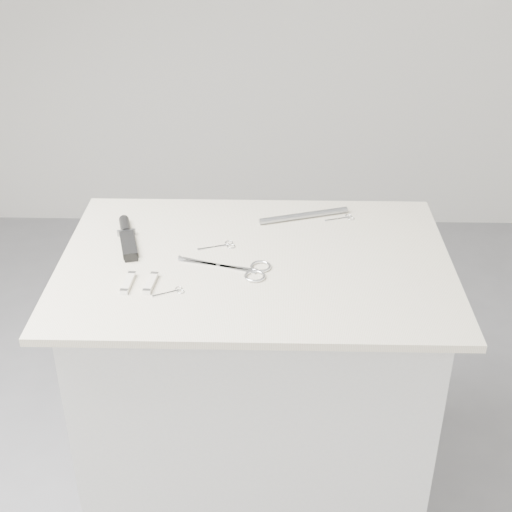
{
  "coord_description": "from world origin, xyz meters",
  "views": [
    {
      "loc": [
        0.04,
        -1.57,
        1.84
      ],
      "look_at": [
        0.0,
        0.02,
        0.92
      ],
      "focal_mm": 50.0,
      "sensor_mm": 36.0,
      "label": 1
    }
  ],
  "objects_px": {
    "embroidery_scissors_a": "(222,246)",
    "tiny_scissors": "(172,292)",
    "sheathed_knife": "(127,236)",
    "plinth": "(255,400)",
    "large_shears": "(244,269)",
    "embroidery_scissors_b": "(343,218)",
    "pocket_knife_b": "(151,283)",
    "metal_rail": "(304,215)",
    "pocket_knife_a": "(128,283)"
  },
  "relations": [
    {
      "from": "plinth",
      "to": "tiny_scissors",
      "type": "xyz_separation_m",
      "value": [
        -0.19,
        -0.16,
        0.47
      ]
    },
    {
      "from": "embroidery_scissors_a",
      "to": "sheathed_knife",
      "type": "bearing_deg",
      "value": 152.62
    },
    {
      "from": "embroidery_scissors_b",
      "to": "sheathed_knife",
      "type": "height_order",
      "value": "sheathed_knife"
    },
    {
      "from": "metal_rail",
      "to": "plinth",
      "type": "bearing_deg",
      "value": -119.33
    },
    {
      "from": "plinth",
      "to": "embroidery_scissors_a",
      "type": "relative_size",
      "value": 9.05
    },
    {
      "from": "plinth",
      "to": "metal_rail",
      "type": "height_order",
      "value": "metal_rail"
    },
    {
      "from": "large_shears",
      "to": "pocket_knife_b",
      "type": "xyz_separation_m",
      "value": [
        -0.22,
        -0.07,
        0.0
      ]
    },
    {
      "from": "embroidery_scissors_b",
      "to": "metal_rail",
      "type": "height_order",
      "value": "metal_rail"
    },
    {
      "from": "large_shears",
      "to": "tiny_scissors",
      "type": "distance_m",
      "value": 0.2
    },
    {
      "from": "embroidery_scissors_a",
      "to": "metal_rail",
      "type": "xyz_separation_m",
      "value": [
        0.22,
        0.17,
        0.01
      ]
    },
    {
      "from": "embroidery_scissors_b",
      "to": "pocket_knife_b",
      "type": "bearing_deg",
      "value": -162.44
    },
    {
      "from": "tiny_scissors",
      "to": "metal_rail",
      "type": "distance_m",
      "value": 0.51
    },
    {
      "from": "pocket_knife_a",
      "to": "metal_rail",
      "type": "distance_m",
      "value": 0.57
    },
    {
      "from": "pocket_knife_a",
      "to": "metal_rail",
      "type": "relative_size",
      "value": 0.35
    },
    {
      "from": "plinth",
      "to": "pocket_knife_a",
      "type": "bearing_deg",
      "value": -157.39
    },
    {
      "from": "metal_rail",
      "to": "embroidery_scissors_a",
      "type": "bearing_deg",
      "value": -142.93
    },
    {
      "from": "pocket_knife_a",
      "to": "pocket_knife_b",
      "type": "bearing_deg",
      "value": -86.35
    },
    {
      "from": "large_shears",
      "to": "pocket_knife_a",
      "type": "height_order",
      "value": "pocket_knife_a"
    },
    {
      "from": "pocket_knife_b",
      "to": "metal_rail",
      "type": "relative_size",
      "value": 0.34
    },
    {
      "from": "large_shears",
      "to": "metal_rail",
      "type": "xyz_separation_m",
      "value": [
        0.16,
        0.29,
        0.01
      ]
    },
    {
      "from": "tiny_scissors",
      "to": "pocket_knife_a",
      "type": "distance_m",
      "value": 0.11
    },
    {
      "from": "sheathed_knife",
      "to": "plinth",
      "type": "bearing_deg",
      "value": -121.79
    },
    {
      "from": "sheathed_knife",
      "to": "pocket_knife_a",
      "type": "xyz_separation_m",
      "value": [
        0.04,
        -0.23,
        -0.0
      ]
    },
    {
      "from": "large_shears",
      "to": "embroidery_scissors_a",
      "type": "xyz_separation_m",
      "value": [
        -0.06,
        0.12,
        -0.0
      ]
    },
    {
      "from": "embroidery_scissors_a",
      "to": "metal_rail",
      "type": "height_order",
      "value": "metal_rail"
    },
    {
      "from": "large_shears",
      "to": "metal_rail",
      "type": "bearing_deg",
      "value": 76.94
    },
    {
      "from": "tiny_scissors",
      "to": "embroidery_scissors_a",
      "type": "bearing_deg",
      "value": 39.93
    },
    {
      "from": "sheathed_knife",
      "to": "pocket_knife_b",
      "type": "relative_size",
      "value": 2.43
    },
    {
      "from": "large_shears",
      "to": "embroidery_scissors_a",
      "type": "relative_size",
      "value": 2.37
    },
    {
      "from": "plinth",
      "to": "pocket_knife_b",
      "type": "distance_m",
      "value": 0.55
    },
    {
      "from": "large_shears",
      "to": "metal_rail",
      "type": "relative_size",
      "value": 0.9
    },
    {
      "from": "plinth",
      "to": "embroidery_scissors_a",
      "type": "bearing_deg",
      "value": 143.09
    },
    {
      "from": "tiny_scissors",
      "to": "pocket_knife_b",
      "type": "xyz_separation_m",
      "value": [
        -0.06,
        0.03,
        0.0
      ]
    },
    {
      "from": "plinth",
      "to": "embroidery_scissors_b",
      "type": "distance_m",
      "value": 0.58
    },
    {
      "from": "sheathed_knife",
      "to": "pocket_knife_a",
      "type": "distance_m",
      "value": 0.23
    },
    {
      "from": "tiny_scissors",
      "to": "pocket_knife_a",
      "type": "bearing_deg",
      "value": 139.05
    },
    {
      "from": "pocket_knife_b",
      "to": "metal_rail",
      "type": "xyz_separation_m",
      "value": [
        0.38,
        0.36,
        0.0
      ]
    },
    {
      "from": "tiny_scissors",
      "to": "metal_rail",
      "type": "height_order",
      "value": "metal_rail"
    },
    {
      "from": "embroidery_scissors_a",
      "to": "sheathed_knife",
      "type": "distance_m",
      "value": 0.26
    },
    {
      "from": "plinth",
      "to": "embroidery_scissors_a",
      "type": "height_order",
      "value": "embroidery_scissors_a"
    },
    {
      "from": "large_shears",
      "to": "pocket_knife_a",
      "type": "xyz_separation_m",
      "value": [
        -0.28,
        -0.07,
        0.0
      ]
    },
    {
      "from": "embroidery_scissors_a",
      "to": "metal_rail",
      "type": "relative_size",
      "value": 0.38
    },
    {
      "from": "large_shears",
      "to": "pocket_knife_b",
      "type": "height_order",
      "value": "pocket_knife_b"
    },
    {
      "from": "tiny_scissors",
      "to": "sheathed_knife",
      "type": "height_order",
      "value": "sheathed_knife"
    },
    {
      "from": "large_shears",
      "to": "embroidery_scissors_b",
      "type": "relative_size",
      "value": 2.73
    },
    {
      "from": "sheathed_knife",
      "to": "pocket_knife_a",
      "type": "relative_size",
      "value": 2.36
    },
    {
      "from": "large_shears",
      "to": "sheathed_knife",
      "type": "bearing_deg",
      "value": 169.82
    },
    {
      "from": "embroidery_scissors_b",
      "to": "pocket_knife_a",
      "type": "relative_size",
      "value": 0.95
    },
    {
      "from": "pocket_knife_a",
      "to": "pocket_knife_b",
      "type": "height_order",
      "value": "same"
    },
    {
      "from": "embroidery_scissors_a",
      "to": "tiny_scissors",
      "type": "bearing_deg",
      "value": -134.06
    }
  ]
}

